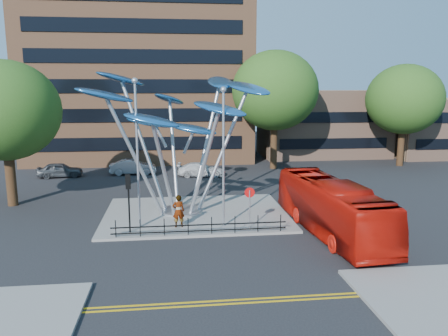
{
  "coord_description": "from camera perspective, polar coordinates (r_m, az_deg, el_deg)",
  "views": [
    {
      "loc": [
        -2.43,
        -22.09,
        8.44
      ],
      "look_at": [
        0.65,
        4.0,
        3.53
      ],
      "focal_mm": 35.0,
      "sensor_mm": 36.0,
      "label": 1
    }
  ],
  "objects": [
    {
      "name": "low_building_far",
      "position": [
        59.88,
        26.18,
        4.77
      ],
      "size": [
        12.0,
        8.0,
        7.0
      ],
      "primitive_type": "cube",
      "color": "#A0755E",
      "rests_on": "ground"
    },
    {
      "name": "street_lamp_left",
      "position": [
        25.86,
        -11.3,
        3.52
      ],
      "size": [
        0.36,
        0.36,
        8.8
      ],
      "color": "#9EA0A5",
      "rests_on": "traffic_island"
    },
    {
      "name": "pedestrian_railing_front",
      "position": [
        25.11,
        -3.16,
        -7.75
      ],
      "size": [
        10.0,
        0.06,
        1.0
      ],
      "color": "black",
      "rests_on": "traffic_island"
    },
    {
      "name": "low_building_near",
      "position": [
        55.43,
        12.76,
        5.73
      ],
      "size": [
        15.0,
        8.0,
        8.0
      ],
      "primitive_type": "cube",
      "color": "#A0755E",
      "rests_on": "ground"
    },
    {
      "name": "brick_tower",
      "position": [
        54.6,
        -10.94,
        17.3
      ],
      "size": [
        25.0,
        15.0,
        30.0
      ],
      "primitive_type": "cube",
      "color": "#946040",
      "rests_on": "ground"
    },
    {
      "name": "tree_left",
      "position": [
        34.15,
        -26.73,
        6.7
      ],
      "size": [
        7.6,
        7.6,
        10.32
      ],
      "color": "black",
      "rests_on": "ground"
    },
    {
      "name": "red_bus",
      "position": [
        26.15,
        13.78,
        -4.97
      ],
      "size": [
        3.53,
        11.43,
        3.14
      ],
      "primitive_type": "imported",
      "rotation": [
        0.0,
        0.0,
        0.08
      ],
      "color": "#B61208",
      "rests_on": "ground"
    },
    {
      "name": "tree_right",
      "position": [
        45.31,
        6.67,
        10.0
      ],
      "size": [
        8.8,
        8.8,
        12.11
      ],
      "color": "black",
      "rests_on": "ground"
    },
    {
      "name": "ground",
      "position": [
        23.77,
        -0.44,
        -10.22
      ],
      "size": [
        120.0,
        120.0,
        0.0
      ],
      "primitive_type": "plane",
      "color": "black",
      "rests_on": "ground"
    },
    {
      "name": "leaf_sculpture",
      "position": [
        28.82,
        -6.06,
        7.4
      ],
      "size": [
        12.72,
        9.54,
        9.51
      ],
      "color": "#9EA0A5",
      "rests_on": "traffic_island"
    },
    {
      "name": "parked_car_left",
      "position": [
        44.03,
        -20.64,
        -0.23
      ],
      "size": [
        4.3,
        2.2,
        1.4
      ],
      "primitive_type": "imported",
      "rotation": [
        0.0,
        0.0,
        1.71
      ],
      "color": "#474A4F",
      "rests_on": "ground"
    },
    {
      "name": "street_lamp_right",
      "position": [
        25.48,
        -0.08,
        3.03
      ],
      "size": [
        0.36,
        0.36,
        8.3
      ],
      "color": "#9EA0A5",
      "rests_on": "traffic_island"
    },
    {
      "name": "traffic_island",
      "position": [
        29.34,
        -3.69,
        -6.01
      ],
      "size": [
        12.0,
        9.0,
        0.15
      ],
      "primitive_type": "cube",
      "color": "slate",
      "rests_on": "ground"
    },
    {
      "name": "parked_car_mid",
      "position": [
        43.46,
        -11.79,
        0.14
      ],
      "size": [
        4.52,
        1.74,
        1.47
      ],
      "primitive_type": "imported",
      "rotation": [
        0.0,
        0.0,
        1.61
      ],
      "color": "#93959A",
      "rests_on": "ground"
    },
    {
      "name": "traffic_light_island",
      "position": [
        25.4,
        -12.38,
        -2.93
      ],
      "size": [
        0.28,
        0.18,
        3.42
      ],
      "color": "black",
      "rests_on": "traffic_island"
    },
    {
      "name": "no_entry_sign_island",
      "position": [
        25.87,
        3.36,
        -4.28
      ],
      "size": [
        0.6,
        0.1,
        2.45
      ],
      "color": "#9EA0A5",
      "rests_on": "traffic_island"
    },
    {
      "name": "tree_far",
      "position": [
        50.43,
        22.49,
        8.27
      ],
      "size": [
        8.0,
        8.0,
        10.81
      ],
      "color": "black",
      "rests_on": "ground"
    },
    {
      "name": "double_yellow_far",
      "position": [
        18.07,
        1.86,
        -17.26
      ],
      "size": [
        40.0,
        0.12,
        0.01
      ],
      "primitive_type": "cube",
      "color": "gold",
      "rests_on": "ground"
    },
    {
      "name": "pedestrian",
      "position": [
        26.29,
        -5.98,
        -5.6
      ],
      "size": [
        0.77,
        0.55,
        1.98
      ],
      "primitive_type": "imported",
      "rotation": [
        0.0,
        0.0,
        3.26
      ],
      "color": "gray",
      "rests_on": "traffic_island"
    },
    {
      "name": "parked_car_right",
      "position": [
        41.72,
        -3.03,
        -0.2
      ],
      "size": [
        4.6,
        2.18,
        1.3
      ],
      "primitive_type": "imported",
      "rotation": [
        0.0,
        0.0,
        1.49
      ],
      "color": "silver",
      "rests_on": "ground"
    },
    {
      "name": "double_yellow_near",
      "position": [
        18.33,
        1.72,
        -16.83
      ],
      "size": [
        40.0,
        0.12,
        0.01
      ],
      "primitive_type": "cube",
      "color": "gold",
      "rests_on": "ground"
    }
  ]
}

